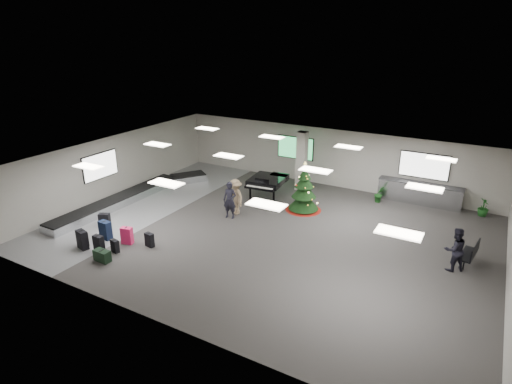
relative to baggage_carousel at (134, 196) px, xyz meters
The scene contains 21 objects.
ground 7.84m from the baggage_carousel, ahead, with size 18.00×18.00×0.00m, color #353230.
room_envelope 7.79m from the baggage_carousel, ahead, with size 18.02×14.02×3.21m.
baggage_carousel is the anchor object (origin of this frame).
service_counter 14.50m from the baggage_carousel, 27.67° to the left, with size 4.05×0.65×1.08m.
suitcase_0 5.31m from the baggage_carousel, 67.03° to the right, with size 0.55×0.39×0.80m.
suitcase_1 5.50m from the baggage_carousel, 59.24° to the right, with size 0.44×0.24×0.69m.
pink_suitcase 4.95m from the baggage_carousel, 48.30° to the right, with size 0.51×0.37×0.73m.
suitcase_3 5.47m from the baggage_carousel, 38.86° to the right, with size 0.41×0.27×0.59m.
navy_suitcase 4.42m from the baggage_carousel, 60.07° to the right, with size 0.53×0.33×0.81m.
suitcase_5 5.12m from the baggage_carousel, 67.91° to the right, with size 0.41×0.23×0.63m.
green_duffel 6.28m from the baggage_carousel, 55.93° to the right, with size 0.67×0.35×0.46m.
suitcase_7 5.61m from the baggage_carousel, 52.63° to the right, with size 0.39×0.26×0.54m.
suitcase_8 3.40m from the baggage_carousel, 66.38° to the right, with size 0.53×0.44×0.71m.
christmas_tree 8.73m from the baggage_carousel, 20.73° to the left, with size 1.74×1.74×2.47m.
grand_piano 6.91m from the baggage_carousel, 32.98° to the left, with size 1.86×2.29×1.22m.
bench 15.68m from the baggage_carousel, ahead, with size 0.63×1.40×0.85m.
traveler_a 5.61m from the baggage_carousel, ahead, with size 0.64×0.42×1.74m, color black.
traveler_b 5.66m from the baggage_carousel, 11.11° to the left, with size 1.11×0.64×1.71m, color #9B8060.
traveler_bench 15.11m from the baggage_carousel, ahead, with size 0.81×0.63×1.66m, color black.
potted_plant_left 12.54m from the baggage_carousel, 28.07° to the left, with size 0.48×0.39×0.87m, color #153A12.
potted_plant_right 17.07m from the baggage_carousel, 22.67° to the left, with size 0.48×0.48×0.86m, color #153A12.
Camera 1 is at (7.75, -14.78, 8.18)m, focal length 30.00 mm.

